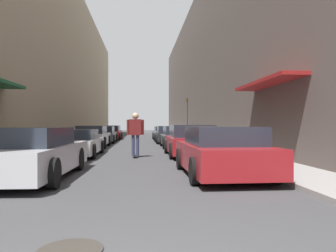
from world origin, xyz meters
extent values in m
plane|color=#38383A|center=(0.00, 22.58, 0.00)|extent=(124.19, 124.19, 0.00)
cube|color=gray|center=(-4.45, 28.23, 0.06)|extent=(1.80, 56.45, 0.12)
cube|color=gray|center=(4.45, 28.23, 0.06)|extent=(1.80, 56.45, 0.12)
cube|color=tan|center=(-7.35, 28.23, 6.99)|extent=(4.00, 56.45, 13.99)
cube|color=#564C47|center=(7.35, 28.23, 6.63)|extent=(4.00, 56.45, 13.26)
cube|color=maroon|center=(4.95, 9.88, 2.90)|extent=(1.00, 4.80, 0.12)
cube|color=#B7B7BC|center=(-2.44, 6.74, 0.51)|extent=(2.01, 4.75, 0.66)
cube|color=#232833|center=(-2.44, 6.50, 1.07)|extent=(1.72, 2.49, 0.45)
cylinder|color=black|center=(-3.36, 8.19, 0.33)|extent=(0.18, 0.67, 0.67)
cylinder|color=black|center=(-1.52, 8.19, 0.33)|extent=(0.18, 0.67, 0.67)
cylinder|color=black|center=(-1.52, 5.28, 0.33)|extent=(0.18, 0.67, 0.67)
cube|color=silver|center=(-2.47, 12.74, 0.46)|extent=(1.85, 4.54, 0.57)
cube|color=#232833|center=(-2.47, 12.52, 0.95)|extent=(1.62, 2.36, 0.41)
cylinder|color=black|center=(-3.37, 14.15, 0.31)|extent=(0.18, 0.61, 0.61)
cylinder|color=black|center=(-1.57, 14.15, 0.31)|extent=(0.18, 0.61, 0.61)
cylinder|color=black|center=(-3.37, 11.34, 0.31)|extent=(0.18, 0.61, 0.61)
cylinder|color=black|center=(-1.57, 11.34, 0.31)|extent=(0.18, 0.61, 0.61)
cube|color=silver|center=(-2.61, 18.38, 0.52)|extent=(1.81, 4.31, 0.66)
cube|color=#232833|center=(-2.61, 18.16, 1.08)|extent=(1.57, 2.25, 0.46)
cylinder|color=black|center=(-3.47, 19.70, 0.34)|extent=(0.18, 0.68, 0.68)
cylinder|color=black|center=(-1.76, 19.70, 0.34)|extent=(0.18, 0.68, 0.68)
cylinder|color=black|center=(-3.47, 17.05, 0.34)|extent=(0.18, 0.68, 0.68)
cylinder|color=black|center=(-1.76, 17.05, 0.34)|extent=(0.18, 0.68, 0.68)
cube|color=#515459|center=(-2.56, 23.47, 0.48)|extent=(1.86, 4.21, 0.62)
cube|color=#232833|center=(-2.56, 23.26, 1.02)|extent=(1.63, 2.19, 0.45)
cylinder|color=black|center=(-3.47, 24.77, 0.32)|extent=(0.18, 0.64, 0.64)
cylinder|color=black|center=(-1.66, 24.77, 0.32)|extent=(0.18, 0.64, 0.64)
cylinder|color=black|center=(-3.47, 22.17, 0.32)|extent=(0.18, 0.64, 0.64)
cylinder|color=black|center=(-1.66, 22.17, 0.32)|extent=(0.18, 0.64, 0.64)
cube|color=maroon|center=(-2.41, 29.10, 0.50)|extent=(1.81, 4.25, 0.63)
cube|color=#232833|center=(-2.41, 28.89, 1.06)|extent=(1.57, 2.22, 0.48)
cylinder|color=black|center=(-3.26, 30.41, 0.35)|extent=(0.18, 0.69, 0.69)
cylinder|color=black|center=(-1.56, 30.41, 0.35)|extent=(0.18, 0.69, 0.69)
cylinder|color=black|center=(-3.26, 27.79, 0.35)|extent=(0.18, 0.69, 0.69)
cylinder|color=black|center=(-1.56, 27.79, 0.35)|extent=(0.18, 0.69, 0.69)
cube|color=maroon|center=(2.46, 6.81, 0.51)|extent=(1.96, 4.31, 0.67)
cube|color=#232833|center=(2.46, 6.59, 1.08)|extent=(1.71, 2.25, 0.47)
cylinder|color=black|center=(1.51, 8.14, 0.32)|extent=(0.18, 0.64, 0.64)
cylinder|color=black|center=(3.41, 8.14, 0.32)|extent=(0.18, 0.64, 0.64)
cylinder|color=black|center=(1.51, 5.47, 0.32)|extent=(0.18, 0.64, 0.64)
cylinder|color=black|center=(3.41, 5.47, 0.32)|extent=(0.18, 0.64, 0.64)
cube|color=maroon|center=(2.48, 12.36, 0.50)|extent=(1.96, 4.25, 0.65)
cube|color=#232833|center=(2.48, 12.15, 1.09)|extent=(1.71, 2.21, 0.53)
cylinder|color=black|center=(1.53, 13.67, 0.32)|extent=(0.18, 0.65, 0.65)
cylinder|color=black|center=(3.43, 13.67, 0.32)|extent=(0.18, 0.65, 0.65)
cylinder|color=black|center=(1.53, 11.04, 0.32)|extent=(0.18, 0.65, 0.65)
cylinder|color=black|center=(3.43, 11.04, 0.32)|extent=(0.18, 0.65, 0.65)
cube|color=#515459|center=(2.54, 17.77, 0.47)|extent=(1.92, 4.03, 0.56)
cube|color=#232833|center=(2.54, 17.57, 1.02)|extent=(1.66, 2.11, 0.54)
cylinder|color=black|center=(1.63, 19.01, 0.35)|extent=(0.18, 0.70, 0.70)
cylinder|color=black|center=(3.44, 19.01, 0.35)|extent=(0.18, 0.70, 0.70)
cylinder|color=black|center=(1.63, 16.53, 0.35)|extent=(0.18, 0.70, 0.70)
cylinder|color=black|center=(3.44, 16.53, 0.35)|extent=(0.18, 0.70, 0.70)
cube|color=#232326|center=(2.38, 22.70, 0.47)|extent=(1.82, 4.17, 0.60)
cube|color=#232833|center=(2.38, 22.49, 1.02)|extent=(1.59, 2.17, 0.51)
cylinder|color=black|center=(1.50, 23.99, 0.32)|extent=(0.18, 0.63, 0.63)
cylinder|color=black|center=(3.26, 23.99, 0.32)|extent=(0.18, 0.63, 0.63)
cylinder|color=black|center=(1.50, 21.41, 0.32)|extent=(0.18, 0.63, 0.63)
cylinder|color=black|center=(3.26, 21.41, 0.32)|extent=(0.18, 0.63, 0.63)
cube|color=gray|center=(2.44, 28.13, 0.49)|extent=(1.97, 3.99, 0.63)
cube|color=#232833|center=(2.44, 27.94, 1.01)|extent=(1.70, 2.09, 0.41)
cylinder|color=black|center=(1.52, 29.36, 0.31)|extent=(0.18, 0.62, 0.62)
cylinder|color=black|center=(3.37, 29.36, 0.31)|extent=(0.18, 0.62, 0.62)
cylinder|color=black|center=(1.52, 26.91, 0.31)|extent=(0.18, 0.62, 0.62)
cylinder|color=black|center=(3.37, 26.91, 0.31)|extent=(0.18, 0.62, 0.62)
cube|color=black|center=(0.09, 11.88, 0.07)|extent=(0.20, 0.78, 0.02)
cylinder|color=beige|center=(0.02, 12.13, 0.03)|extent=(0.03, 0.06, 0.06)
cylinder|color=beige|center=(0.17, 12.13, 0.03)|extent=(0.03, 0.06, 0.06)
cylinder|color=beige|center=(0.02, 11.63, 0.03)|extent=(0.03, 0.06, 0.06)
cylinder|color=beige|center=(0.17, 11.63, 0.03)|extent=(0.03, 0.06, 0.06)
cylinder|color=#2D3351|center=(0.00, 11.88, 0.50)|extent=(0.13, 0.13, 0.86)
cylinder|color=#2D3351|center=(0.18, 11.88, 0.50)|extent=(0.13, 0.13, 0.86)
cube|color=maroon|center=(0.09, 11.88, 1.26)|extent=(0.51, 0.23, 0.66)
sphere|color=tan|center=(0.09, 11.88, 1.73)|extent=(0.27, 0.27, 0.27)
cylinder|color=maroon|center=(-0.21, 11.88, 1.26)|extent=(0.10, 0.10, 0.62)
cylinder|color=maroon|center=(0.40, 11.88, 1.26)|extent=(0.10, 0.10, 0.62)
cylinder|color=#332D28|center=(-0.45, 1.79, 0.01)|extent=(0.70, 0.70, 0.02)
cylinder|color=#2D2D2D|center=(4.70, 28.70, 2.02)|extent=(0.10, 0.10, 3.80)
cube|color=#332D0F|center=(4.70, 28.70, 3.70)|extent=(0.16, 0.16, 0.45)
sphere|color=red|center=(4.70, 28.61, 3.81)|extent=(0.11, 0.11, 0.11)
camera|label=1|loc=(0.31, -1.80, 1.36)|focal=35.00mm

